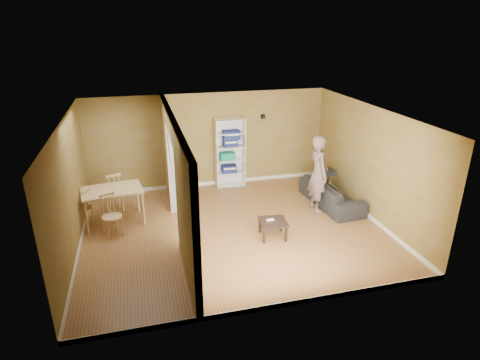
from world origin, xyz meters
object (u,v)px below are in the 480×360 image
object	(u,v)px
chair_left	(82,207)
chair_near	(112,216)
chair_far	(113,191)
person	(319,167)
dining_table	(112,193)
bookshelf	(230,153)
coffee_table	(273,223)
sofa	(331,190)

from	to	relation	value
chair_left	chair_near	distance (m)	0.93
chair_left	chair_far	xyz separation A→B (m)	(0.66, 0.63, 0.06)
person	chair_far	distance (m)	4.99
dining_table	chair_left	distance (m)	0.74
chair_left	chair_far	bearing A→B (deg)	157.52
bookshelf	dining_table	xyz separation A→B (m)	(-3.09, -1.55, -0.22)
person	coffee_table	size ratio (longest dim) A/B	3.92
coffee_table	chair_left	xyz separation A→B (m)	(-3.99, 1.60, 0.12)
sofa	person	bearing A→B (deg)	106.90
dining_table	chair_near	xyz separation A→B (m)	(-0.01, -0.62, -0.28)
chair_left	coffee_table	bearing A→B (deg)	92.06
sofa	dining_table	distance (m)	5.29
chair_left	sofa	bearing A→B (deg)	110.08
person	chair_near	distance (m)	4.84
bookshelf	dining_table	world-z (taller)	bookshelf
bookshelf	chair_near	bearing A→B (deg)	-145.12
dining_table	chair_left	bearing A→B (deg)	177.69
chair_left	chair_near	size ratio (longest dim) A/B	0.96
chair_near	chair_left	bearing A→B (deg)	114.41
chair_left	chair_far	world-z (taller)	chair_far
dining_table	bookshelf	bearing A→B (deg)	26.60
chair_left	dining_table	bearing A→B (deg)	111.58
dining_table	coffee_table	bearing A→B (deg)	-25.37
chair_far	chair_left	bearing A→B (deg)	24.56
sofa	person	size ratio (longest dim) A/B	0.92
sofa	bookshelf	world-z (taller)	bookshelf
coffee_table	chair_far	world-z (taller)	chair_far
coffee_table	chair_near	bearing A→B (deg)	163.99
dining_table	chair_left	size ratio (longest dim) A/B	1.48
coffee_table	chair_left	world-z (taller)	chair_left
dining_table	chair_far	distance (m)	0.70
chair_left	chair_near	bearing A→B (deg)	69.84
person	coffee_table	xyz separation A→B (m)	(-1.47, -1.01, -0.79)
coffee_table	chair_near	size ratio (longest dim) A/B	0.61
dining_table	chair_near	world-z (taller)	chair_near
dining_table	chair_left	world-z (taller)	chair_left
person	dining_table	distance (m)	4.83
sofa	chair_near	xyz separation A→B (m)	(-5.28, -0.25, 0.08)
bookshelf	dining_table	size ratio (longest dim) A/B	1.46
dining_table	chair_near	bearing A→B (deg)	-91.21
bookshelf	person	bearing A→B (deg)	-51.32
person	dining_table	xyz separation A→B (m)	(-4.78, 0.56, -0.37)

